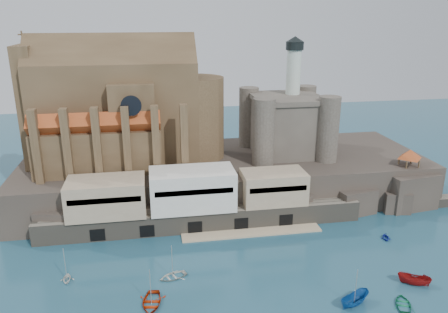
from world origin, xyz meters
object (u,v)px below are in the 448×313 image
object	(u,v)px
church	(125,112)
boat_2	(354,304)
pavilion	(410,155)
castle_keep	(286,122)
boat_0	(151,304)

from	to	relation	value
church	boat_2	xyz separation A→B (m)	(36.88, -50.12, -22.13)
pavilion	boat_2	size ratio (longest dim) A/B	1.08
castle_keep	boat_0	distance (m)	59.32
castle_keep	pavilion	xyz separation A→B (m)	(25.92, -15.08, -5.59)
boat_2	pavilion	bearing A→B (deg)	-64.44
church	castle_keep	distance (m)	40.39
pavilion	boat_0	xyz separation A→B (m)	(-61.49, -28.72, -12.73)
boat_0	boat_2	xyz separation A→B (m)	(32.24, -5.55, 0.00)
boat_0	boat_2	world-z (taller)	boat_0
church	castle_keep	bearing A→B (deg)	-1.11
church	boat_2	distance (m)	66.05
church	pavilion	xyz separation A→B (m)	(66.13, -15.85, -9.40)
church	boat_0	distance (m)	49.98
castle_keep	pavilion	world-z (taller)	castle_keep
pavilion	church	bearing A→B (deg)	166.52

